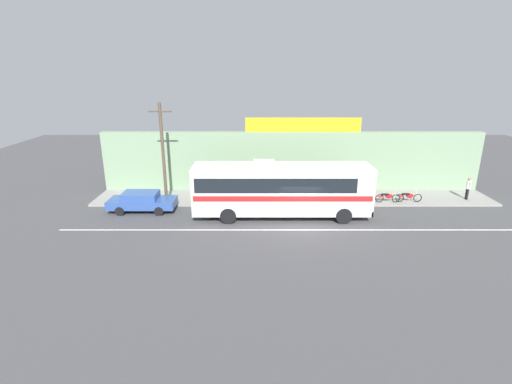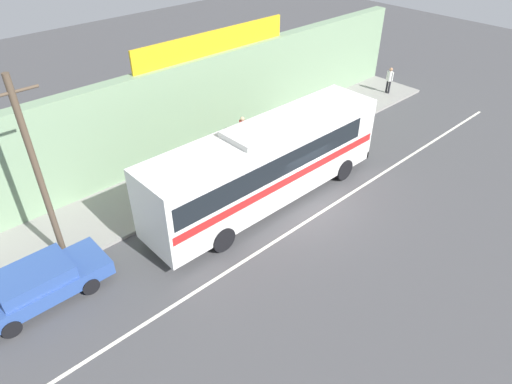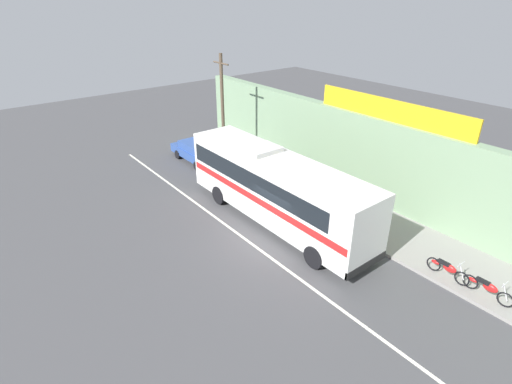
# 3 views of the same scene
# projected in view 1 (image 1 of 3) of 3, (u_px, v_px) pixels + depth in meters

# --- Properties ---
(ground_plane) EXTENTS (70.00, 70.00, 0.00)m
(ground_plane) POSITION_uv_depth(u_px,v_px,m) (300.00, 225.00, 24.20)
(ground_plane) COLOR #444447
(sidewalk_slab) EXTENTS (30.00, 3.60, 0.14)m
(sidewalk_slab) POSITION_uv_depth(u_px,v_px,m) (293.00, 198.00, 29.13)
(sidewalk_slab) COLOR gray
(sidewalk_slab) RESTS_ON ground_plane
(storefront_facade) EXTENTS (30.00, 0.70, 4.80)m
(storefront_facade) POSITION_uv_depth(u_px,v_px,m) (291.00, 162.00, 30.46)
(storefront_facade) COLOR gray
(storefront_facade) RESTS_ON ground_plane
(storefront_billboard) EXTENTS (9.01, 0.12, 1.10)m
(storefront_billboard) POSITION_uv_depth(u_px,v_px,m) (303.00, 125.00, 29.55)
(storefront_billboard) COLOR gold
(storefront_billboard) RESTS_ON storefront_facade
(road_center_stripe) EXTENTS (30.00, 0.14, 0.01)m
(road_center_stripe) POSITION_uv_depth(u_px,v_px,m) (302.00, 230.00, 23.44)
(road_center_stripe) COLOR silver
(road_center_stripe) RESTS_ON ground_plane
(intercity_bus) EXTENTS (11.60, 2.68, 3.78)m
(intercity_bus) POSITION_uv_depth(u_px,v_px,m) (280.00, 187.00, 24.95)
(intercity_bus) COLOR silver
(intercity_bus) RESTS_ON ground_plane
(parked_car) EXTENTS (4.59, 1.92, 1.37)m
(parked_car) POSITION_uv_depth(u_px,v_px,m) (142.00, 201.00, 26.36)
(parked_car) COLOR #2D4C93
(parked_car) RESTS_ON ground_plane
(utility_pole) EXTENTS (1.60, 0.22, 7.20)m
(utility_pole) POSITION_uv_depth(u_px,v_px,m) (163.00, 153.00, 26.69)
(utility_pole) COLOR brown
(utility_pole) RESTS_ON sidewalk_slab
(motorcycle_orange) EXTENTS (1.93, 0.56, 0.94)m
(motorcycle_orange) POSITION_uv_depth(u_px,v_px,m) (408.00, 196.00, 27.86)
(motorcycle_orange) COLOR black
(motorcycle_orange) RESTS_ON sidewalk_slab
(motorcycle_green) EXTENTS (1.84, 0.56, 0.94)m
(motorcycle_green) POSITION_uv_depth(u_px,v_px,m) (387.00, 197.00, 27.78)
(motorcycle_green) COLOR black
(motorcycle_green) RESTS_ON sidewalk_slab
(pedestrian_by_curb) EXTENTS (0.30, 0.48, 1.71)m
(pedestrian_by_curb) POSITION_uv_depth(u_px,v_px,m) (468.00, 187.00, 28.25)
(pedestrian_by_curb) COLOR black
(pedestrian_by_curb) RESTS_ON sidewalk_slab
(pedestrian_near_shop) EXTENTS (0.30, 0.48, 1.57)m
(pedestrian_near_shop) POSITION_uv_depth(u_px,v_px,m) (230.00, 186.00, 28.78)
(pedestrian_near_shop) COLOR navy
(pedestrian_near_shop) RESTS_ON sidewalk_slab
(pedestrian_far_right) EXTENTS (0.30, 0.48, 1.69)m
(pedestrian_far_right) POSITION_uv_depth(u_px,v_px,m) (308.00, 183.00, 29.31)
(pedestrian_far_right) COLOR navy
(pedestrian_far_right) RESTS_ON sidewalk_slab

